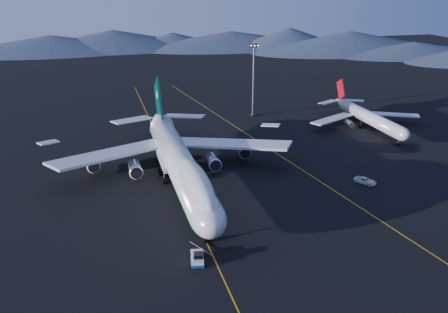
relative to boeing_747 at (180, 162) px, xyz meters
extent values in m
plane|color=black|center=(0.00, -0.03, -5.81)|extent=(500.00, 500.00, 0.00)
cube|color=orange|center=(0.00, -0.03, -5.80)|extent=(0.25, 220.00, 0.01)
cube|color=orange|center=(30.00, 9.97, -5.80)|extent=(28.08, 198.09, 0.01)
cone|color=#3D495E|center=(-40.81, 231.40, 0.19)|extent=(100.00, 100.00, 12.00)
cone|color=#3D495E|center=(36.76, 232.07, 0.19)|extent=(100.00, 100.00, 12.00)
cone|color=#3D495E|center=(110.33, 207.46, 0.19)|extent=(100.00, 100.00, 12.00)
cone|color=#3D495E|center=(171.87, 160.24, 0.19)|extent=(100.00, 100.00, 12.00)
cylinder|color=silver|center=(0.00, -0.03, -0.21)|extent=(6.50, 56.00, 6.50)
ellipsoid|color=silver|center=(0.00, -28.03, -0.21)|extent=(6.50, 10.40, 6.50)
ellipsoid|color=silver|center=(0.00, -18.53, 2.29)|extent=(5.13, 25.16, 5.85)
cube|color=black|center=(0.00, -30.03, 0.99)|extent=(3.60, 1.61, 1.29)
cone|color=silver|center=(0.00, 32.97, 0.59)|extent=(6.50, 12.00, 6.50)
cube|color=#043F35|center=(0.00, 0.97, -1.11)|extent=(6.24, 60.00, 1.10)
cube|color=silver|center=(0.00, 5.47, -1.31)|extent=(7.50, 13.00, 1.60)
cube|color=silver|center=(-14.50, 11.47, -0.61)|extent=(30.62, 23.28, 2.83)
cube|color=silver|center=(14.50, 11.47, -0.61)|extent=(30.62, 23.28, 2.83)
cylinder|color=slate|center=(-9.50, 7.47, -3.41)|extent=(2.90, 5.50, 2.90)
cylinder|color=slate|center=(-19.00, 13.97, -3.41)|extent=(2.90, 5.50, 2.90)
cylinder|color=slate|center=(9.50, 7.47, -3.41)|extent=(2.90, 5.50, 2.90)
cylinder|color=slate|center=(19.00, 13.97, -3.41)|extent=(2.90, 5.50, 2.90)
cube|color=#043F35|center=(0.00, 31.97, 5.59)|extent=(0.55, 14.11, 15.94)
cube|color=silver|center=(-7.50, 34.47, 0.99)|extent=(12.39, 9.47, 0.98)
cube|color=silver|center=(7.50, 34.47, 0.99)|extent=(12.39, 9.47, 0.98)
cylinder|color=black|center=(0.00, -26.53, -5.26)|extent=(0.90, 1.10, 1.10)
cube|color=silver|center=(-3.00, -32.68, -5.09)|extent=(2.82, 4.54, 1.06)
cube|color=navy|center=(-3.00, -32.68, -5.48)|extent=(2.94, 4.74, 0.48)
cube|color=black|center=(-3.00, -32.68, -4.32)|extent=(1.78, 1.78, 0.87)
cylinder|color=silver|center=(65.14, 27.95, -2.08)|extent=(3.94, 33.22, 3.94)
ellipsoid|color=silver|center=(65.14, 11.34, -2.08)|extent=(3.94, 5.52, 3.94)
cone|color=silver|center=(65.14, 47.68, -1.66)|extent=(3.94, 7.27, 3.94)
cube|color=silver|center=(54.76, 33.14, -2.91)|extent=(17.43, 11.77, 0.36)
cube|color=silver|center=(75.52, 33.14, -2.91)|extent=(17.43, 11.77, 0.36)
cylinder|color=slate|center=(59.43, 30.55, -4.15)|extent=(1.97, 3.63, 1.97)
cylinder|color=slate|center=(70.85, 30.55, -4.15)|extent=(1.97, 3.63, 1.97)
cube|color=#A10E1B|center=(65.14, 48.20, 2.28)|extent=(0.36, 7.08, 8.37)
imported|color=white|center=(41.83, -9.94, -5.09)|extent=(4.97, 5.70, 1.46)
cylinder|color=black|center=(35.00, 53.49, -5.63)|extent=(2.26, 2.26, 0.38)
cylinder|color=slate|center=(35.00, 53.49, 5.94)|extent=(0.66, 0.66, 23.51)
cube|color=black|center=(35.00, 53.49, 17.98)|extent=(3.01, 0.75, 1.13)
camera|label=1|loc=(-17.52, -104.64, 40.15)|focal=40.00mm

